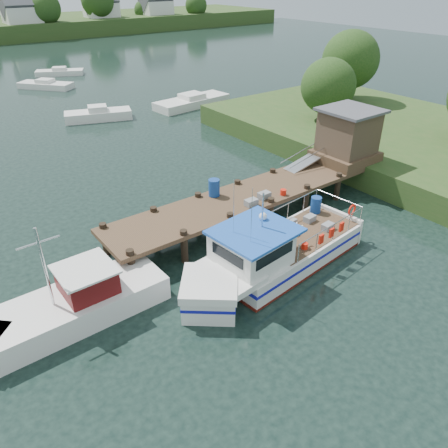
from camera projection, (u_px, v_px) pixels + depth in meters
ground_plane at (222, 228)px, 21.68m from camera, size 160.00×160.00×0.00m
near_shore at (432, 128)px, 28.94m from camera, size 16.00×30.00×7.76m
dock at (316, 157)px, 23.95m from camera, size 16.60×3.00×4.78m
lobster_boat at (271, 255)px, 18.12m from camera, size 9.91×3.69×4.70m
work_boat at (67, 307)px, 15.65m from camera, size 7.77×2.48×4.10m
moored_far at (60, 72)px, 53.34m from camera, size 5.83×4.17×0.95m
moored_b at (98, 115)px, 37.24m from camera, size 5.79×3.58×1.21m
moored_c at (192, 101)px, 41.06m from camera, size 7.64×3.27×1.17m
moored_d at (46, 85)px, 47.28m from camera, size 5.25×5.76×0.99m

